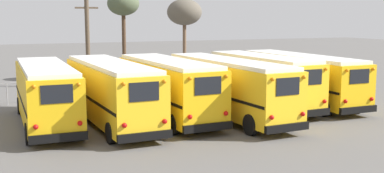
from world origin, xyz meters
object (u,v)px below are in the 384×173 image
object	(u,v)px
school_bus_2	(168,87)
bare_tree_0	(184,13)
utility_pole	(88,41)
school_bus_0	(46,93)
school_bus_5	(300,77)
school_bus_3	(227,86)
bare_tree_1	(123,5)
school_bus_1	(111,90)
school_bus_4	(261,80)

from	to	relation	value
school_bus_2	bare_tree_0	world-z (taller)	bare_tree_0
bare_tree_0	utility_pole	bearing A→B (deg)	-148.69
school_bus_0	school_bus_5	size ratio (longest dim) A/B	0.93
school_bus_2	bare_tree_0	size ratio (longest dim) A/B	1.33
school_bus_3	bare_tree_1	size ratio (longest dim) A/B	1.42
school_bus_0	bare_tree_1	xyz separation A→B (m)	(8.49, 15.97, 4.82)
school_bus_3	school_bus_2	bearing A→B (deg)	163.48
school_bus_3	utility_pole	xyz separation A→B (m)	(-4.75, 14.77, 1.90)
school_bus_1	school_bus_4	world-z (taller)	school_bus_4
school_bus_0	utility_pole	xyz separation A→B (m)	(4.71, 12.89, 1.94)
school_bus_2	utility_pole	bearing A→B (deg)	96.59
bare_tree_0	school_bus_3	bearing A→B (deg)	-106.22
school_bus_0	school_bus_4	distance (m)	12.62
school_bus_0	bare_tree_1	bearing A→B (deg)	62.01
school_bus_4	utility_pole	bearing A→B (deg)	120.92
school_bus_1	bare_tree_0	size ratio (longest dim) A/B	1.46
school_bus_1	bare_tree_0	world-z (taller)	bare_tree_0
school_bus_1	school_bus_2	distance (m)	3.15
school_bus_0	school_bus_4	bearing A→B (deg)	-1.38
school_bus_1	school_bus_3	distance (m)	6.38
school_bus_4	school_bus_5	distance (m)	3.20
school_bus_3	school_bus_4	world-z (taller)	school_bus_4
school_bus_4	bare_tree_0	xyz separation A→B (m)	(3.09, 19.89, 4.18)
school_bus_3	bare_tree_0	world-z (taller)	bare_tree_0
school_bus_4	school_bus_5	bearing A→B (deg)	9.27
school_bus_1	school_bus_3	world-z (taller)	school_bus_1
school_bus_5	school_bus_3	bearing A→B (deg)	-161.68
school_bus_4	utility_pole	size ratio (longest dim) A/B	1.34
utility_pole	school_bus_0	bearing A→B (deg)	-110.07
school_bus_4	bare_tree_1	bearing A→B (deg)	104.24
school_bus_3	school_bus_4	size ratio (longest dim) A/B	1.16
school_bus_0	school_bus_5	distance (m)	15.77
school_bus_0	school_bus_3	distance (m)	9.65
school_bus_0	bare_tree_1	size ratio (longest dim) A/B	1.30
school_bus_2	school_bus_3	size ratio (longest dim) A/B	0.89
school_bus_4	school_bus_3	bearing A→B (deg)	-153.48
school_bus_4	school_bus_1	bearing A→B (deg)	-176.42
school_bus_3	school_bus_1	bearing A→B (deg)	171.16
school_bus_2	school_bus_5	distance (m)	9.53
school_bus_5	utility_pole	bearing A→B (deg)	131.09
utility_pole	bare_tree_1	xyz separation A→B (m)	(3.78, 3.08, 2.88)
school_bus_4	bare_tree_1	xyz separation A→B (m)	(-4.13, 16.28, 4.77)
school_bus_1	school_bus_4	bearing A→B (deg)	3.58
school_bus_3	utility_pole	world-z (taller)	utility_pole
utility_pole	school_bus_5	bearing A→B (deg)	-48.91
school_bus_0	school_bus_1	bearing A→B (deg)	-15.87
school_bus_0	school_bus_2	distance (m)	6.38
school_bus_3	bare_tree_0	xyz separation A→B (m)	(6.24, 21.46, 4.18)
school_bus_4	bare_tree_1	world-z (taller)	bare_tree_1
school_bus_2	school_bus_4	xyz separation A→B (m)	(6.31, 0.64, -0.00)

